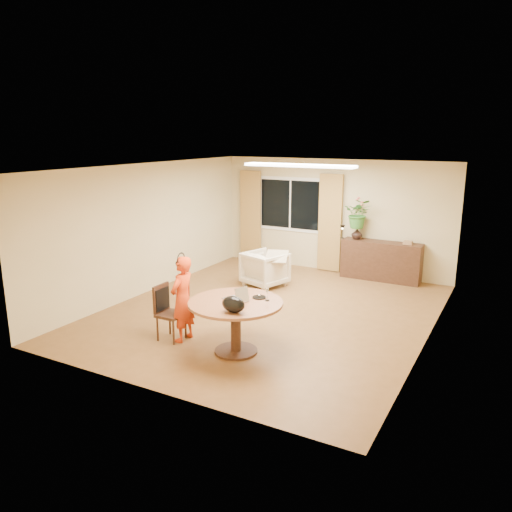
{
  "coord_description": "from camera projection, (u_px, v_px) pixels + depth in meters",
  "views": [
    {
      "loc": [
        3.88,
        -7.64,
        3.16
      ],
      "look_at": [
        -0.17,
        -0.2,
        1.07
      ],
      "focal_mm": 35.0,
      "sensor_mm": 36.0,
      "label": 1
    }
  ],
  "objects": [
    {
      "name": "floor",
      "position": [
        270.0,
        312.0,
        9.07
      ],
      "size": [
        6.5,
        6.5,
        0.0
      ],
      "primitive_type": "plane",
      "color": "brown",
      "rests_on": "ground"
    },
    {
      "name": "ceiling",
      "position": [
        271.0,
        167.0,
        8.45
      ],
      "size": [
        6.5,
        6.5,
        0.0
      ],
      "primitive_type": "plane",
      "rotation": [
        3.14,
        0.0,
        0.0
      ],
      "color": "white",
      "rests_on": "wall_back"
    },
    {
      "name": "wall_back",
      "position": [
        334.0,
        216.0,
        11.53
      ],
      "size": [
        5.5,
        0.0,
        5.5
      ],
      "primitive_type": "plane",
      "rotation": [
        1.57,
        0.0,
        0.0
      ],
      "color": "tan",
      "rests_on": "floor"
    },
    {
      "name": "wall_left",
      "position": [
        149.0,
        228.0,
        10.04
      ],
      "size": [
        0.0,
        6.5,
        6.5
      ],
      "primitive_type": "plane",
      "rotation": [
        1.57,
        0.0,
        1.57
      ],
      "color": "tan",
      "rests_on": "floor"
    },
    {
      "name": "wall_right",
      "position": [
        433.0,
        261.0,
        7.49
      ],
      "size": [
        0.0,
        6.5,
        6.5
      ],
      "primitive_type": "plane",
      "rotation": [
        1.57,
        0.0,
        -1.57
      ],
      "color": "tan",
      "rests_on": "floor"
    },
    {
      "name": "window",
      "position": [
        290.0,
        204.0,
        11.98
      ],
      "size": [
        1.7,
        0.03,
        1.3
      ],
      "color": "white",
      "rests_on": "wall_back"
    },
    {
      "name": "curtain_left",
      "position": [
        251.0,
        216.0,
        12.49
      ],
      "size": [
        0.55,
        0.08,
        2.25
      ],
      "primitive_type": "cube",
      "color": "olive",
      "rests_on": "wall_back"
    },
    {
      "name": "curtain_right",
      "position": [
        330.0,
        223.0,
        11.51
      ],
      "size": [
        0.55,
        0.08,
        2.25
      ],
      "primitive_type": "cube",
      "color": "olive",
      "rests_on": "wall_back"
    },
    {
      "name": "ceiling_panel",
      "position": [
        299.0,
        165.0,
        9.48
      ],
      "size": [
        2.2,
        0.35,
        0.05
      ],
      "primitive_type": "cube",
      "color": "white",
      "rests_on": "ceiling"
    },
    {
      "name": "dining_table",
      "position": [
        236.0,
        312.0,
        7.27
      ],
      "size": [
        1.38,
        1.38,
        0.79
      ],
      "color": "brown",
      "rests_on": "floor"
    },
    {
      "name": "dining_chair",
      "position": [
        171.0,
        313.0,
        7.77
      ],
      "size": [
        0.42,
        0.39,
        0.88
      ],
      "primitive_type": null,
      "rotation": [
        0.0,
        0.0,
        0.01
      ],
      "color": "#311C10",
      "rests_on": "floor"
    },
    {
      "name": "child",
      "position": [
        183.0,
        299.0,
        7.69
      ],
      "size": [
        0.5,
        0.33,
        1.35
      ],
      "primitive_type": "imported",
      "rotation": [
        0.0,
        0.0,
        -1.55
      ],
      "color": "red",
      "rests_on": "floor"
    },
    {
      "name": "laptop",
      "position": [
        235.0,
        292.0,
        7.27
      ],
      "size": [
        0.41,
        0.33,
        0.23
      ],
      "primitive_type": null,
      "rotation": [
        0.0,
        0.0,
        -0.32
      ],
      "color": "#B7B7BC",
      "rests_on": "dining_table"
    },
    {
      "name": "tumbler",
      "position": [
        246.0,
        293.0,
        7.45
      ],
      "size": [
        0.09,
        0.09,
        0.11
      ],
      "primitive_type": null,
      "rotation": [
        0.0,
        0.0,
        0.34
      ],
      "color": "white",
      "rests_on": "dining_table"
    },
    {
      "name": "wine_glass",
      "position": [
        267.0,
        294.0,
        7.25
      ],
      "size": [
        0.07,
        0.07,
        0.19
      ],
      "primitive_type": null,
      "rotation": [
        0.0,
        0.0,
        0.03
      ],
      "color": "white",
      "rests_on": "dining_table"
    },
    {
      "name": "pot_lid",
      "position": [
        259.0,
        297.0,
        7.38
      ],
      "size": [
        0.25,
        0.25,
        0.03
      ],
      "primitive_type": null,
      "rotation": [
        0.0,
        0.0,
        0.29
      ],
      "color": "white",
      "rests_on": "dining_table"
    },
    {
      "name": "handbag",
      "position": [
        233.0,
        304.0,
        6.77
      ],
      "size": [
        0.39,
        0.3,
        0.23
      ],
      "primitive_type": null,
      "rotation": [
        0.0,
        0.0,
        -0.33
      ],
      "color": "black",
      "rests_on": "dining_table"
    },
    {
      "name": "armchair",
      "position": [
        265.0,
        269.0,
        10.57
      ],
      "size": [
        1.0,
        1.01,
        0.74
      ],
      "primitive_type": "imported",
      "rotation": [
        0.0,
        0.0,
        2.83
      ],
      "color": "beige",
      "rests_on": "floor"
    },
    {
      "name": "throw",
      "position": [
        277.0,
        253.0,
        10.33
      ],
      "size": [
        0.6,
        0.66,
        0.03
      ],
      "primitive_type": null,
      "rotation": [
        0.0,
        0.0,
        0.32
      ],
      "color": "beige",
      "rests_on": "armchair"
    },
    {
      "name": "sideboard",
      "position": [
        381.0,
        261.0,
        10.97
      ],
      "size": [
        1.72,
        0.42,
        0.86
      ],
      "primitive_type": "cube",
      "color": "#311C10",
      "rests_on": "floor"
    },
    {
      "name": "vase",
      "position": [
        357.0,
        234.0,
        11.11
      ],
      "size": [
        0.29,
        0.29,
        0.25
      ],
      "primitive_type": "imported",
      "rotation": [
        0.0,
        0.0,
        -0.25
      ],
      "color": "black",
      "rests_on": "sideboard"
    },
    {
      "name": "bouquet",
      "position": [
        359.0,
        214.0,
        10.99
      ],
      "size": [
        0.67,
        0.61,
        0.66
      ],
      "primitive_type": "imported",
      "rotation": [
        0.0,
        0.0,
        0.17
      ],
      "color": "#266425",
      "rests_on": "vase"
    },
    {
      "name": "book_stack",
      "position": [
        408.0,
        243.0,
        10.6
      ],
      "size": [
        0.2,
        0.15,
        0.08
      ],
      "primitive_type": null,
      "rotation": [
        0.0,
        0.0,
        -0.04
      ],
      "color": "#866144",
      "rests_on": "sideboard"
    },
    {
      "name": "desk_lamp",
      "position": [
        342.0,
        231.0,
        11.21
      ],
      "size": [
        0.15,
        0.15,
        0.31
      ],
      "primitive_type": null,
      "rotation": [
        0.0,
        0.0,
        0.15
      ],
      "color": "black",
      "rests_on": "sideboard"
    }
  ]
}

